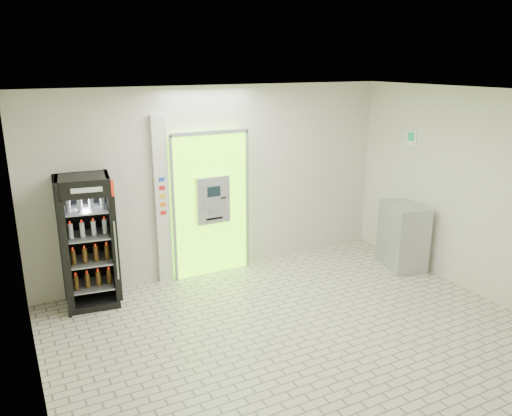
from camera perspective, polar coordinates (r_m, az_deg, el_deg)
ground at (r=6.54m, az=5.18°, el=-14.41°), size 6.00×6.00×0.00m
room_shell at (r=5.81m, az=5.64°, el=1.39°), size 6.00×6.00×6.00m
atm_assembly at (r=7.97m, az=-5.24°, el=0.54°), size 1.30×0.24×2.33m
pillar at (r=7.72m, az=-10.72°, el=0.78°), size 0.22×0.11×2.60m
beverage_cooler at (r=7.35m, az=-18.62°, el=-3.90°), size 0.78×0.73×1.87m
steel_cabinet at (r=8.69m, az=16.45°, el=-3.08°), size 0.75×0.93×1.08m
exit_sign at (r=8.69m, az=17.32°, el=7.62°), size 0.02×0.22×0.26m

